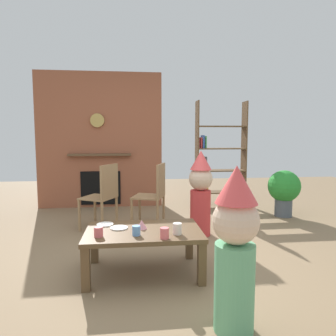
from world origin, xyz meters
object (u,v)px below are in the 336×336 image
object	(u,v)px
paper_plate_front	(105,224)
birthday_cake_slice	(142,224)
paper_cup_near_left	(136,231)
dining_chair_left	(104,193)
child_in_pink	(201,191)
coffee_table	(144,236)
paper_cup_near_right	(164,233)
paper_cup_center	(177,229)
paper_cup_far_left	(99,232)
paper_plate_rear	(119,228)
potted_plant_tall	(284,189)
bookshelf	(217,159)
child_with_cone_hat	(235,245)
dining_chair_middle	(154,192)

from	to	relation	value
paper_plate_front	birthday_cake_slice	bearing A→B (deg)	-24.69
paper_cup_near_left	dining_chair_left	size ratio (longest dim) A/B	0.09
child_in_pink	coffee_table	bearing A→B (deg)	0.00
coffee_table	paper_cup_near_right	xyz separation A→B (m)	(0.17, -0.27, 0.11)
paper_cup_center	dining_chair_left	world-z (taller)	dining_chair_left
paper_cup_center	birthday_cake_slice	size ratio (longest dim) A/B	1.00
paper_cup_far_left	child_in_pink	world-z (taller)	child_in_pink
paper_cup_center	paper_plate_rear	size ratio (longest dim) A/B	0.61
paper_plate_front	paper_plate_rear	distance (m)	0.19
paper_plate_front	paper_plate_rear	bearing A→B (deg)	-43.54
paper_cup_near_left	paper_cup_near_right	bearing A→B (deg)	-25.61
paper_cup_center	potted_plant_tall	world-z (taller)	potted_plant_tall
bookshelf	dining_chair_left	distance (m)	2.34
paper_cup_near_left	paper_cup_near_right	xyz separation A→B (m)	(0.24, -0.11, 0.00)
child_with_cone_hat	paper_cup_center	bearing A→B (deg)	-11.66
potted_plant_tall	dining_chair_middle	bearing A→B (deg)	-169.02
paper_cup_center	paper_plate_front	xyz separation A→B (m)	(-0.66, 0.36, -0.04)
coffee_table	potted_plant_tall	size ratio (longest dim) A/B	1.44
dining_chair_left	dining_chair_middle	distance (m)	0.69
paper_plate_front	dining_chair_left	world-z (taller)	dining_chair_left
paper_plate_front	child_in_pink	xyz separation A→B (m)	(1.13, 0.85, 0.16)
coffee_table	paper_plate_rear	bearing A→B (deg)	164.68
paper_cup_near_left	paper_plate_front	distance (m)	0.46
bookshelf	birthday_cake_slice	world-z (taller)	bookshelf
bookshelf	coffee_table	xyz separation A→B (m)	(-1.43, -2.70, -0.51)
potted_plant_tall	child_in_pink	bearing A→B (deg)	-152.95
bookshelf	dining_chair_middle	xyz separation A→B (m)	(-1.23, -1.28, -0.36)
paper_cup_far_left	paper_plate_front	world-z (taller)	paper_cup_far_left
bookshelf	birthday_cake_slice	bearing A→B (deg)	-118.47
birthday_cake_slice	child_in_pink	distance (m)	1.28
potted_plant_tall	bookshelf	bearing A→B (deg)	134.39
birthday_cake_slice	dining_chair_middle	world-z (taller)	dining_chair_middle
paper_cup_center	dining_chair_middle	world-z (taller)	dining_chair_middle
paper_plate_rear	birthday_cake_slice	bearing A→B (deg)	-7.84
paper_cup_near_right	birthday_cake_slice	size ratio (longest dim) A/B	0.93
paper_cup_near_right	coffee_table	bearing A→B (deg)	121.96
paper_cup_far_left	paper_plate_front	distance (m)	0.36
paper_plate_front	dining_chair_middle	bearing A→B (deg)	65.05
paper_plate_front	birthday_cake_slice	xyz separation A→B (m)	(0.35, -0.16, 0.04)
potted_plant_tall	birthday_cake_slice	bearing A→B (deg)	-142.20
bookshelf	child_in_pink	distance (m)	1.81
dining_chair_middle	potted_plant_tall	xyz separation A→B (m)	(2.09, 0.41, -0.07)
paper_cup_near_right	paper_cup_center	world-z (taller)	paper_cup_center
birthday_cake_slice	dining_chair_left	size ratio (longest dim) A/B	0.11
paper_plate_rear	dining_chair_middle	size ratio (longest dim) A/B	0.18
paper_cup_center	paper_cup_near_right	bearing A→B (deg)	-140.89
coffee_table	paper_cup_center	xyz separation A→B (m)	(0.29, -0.17, 0.11)
paper_cup_far_left	birthday_cake_slice	distance (m)	0.42
child_with_cone_hat	paper_cup_near_left	bearing A→B (deg)	7.95
bookshelf	potted_plant_tall	xyz separation A→B (m)	(0.86, -0.88, -0.43)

